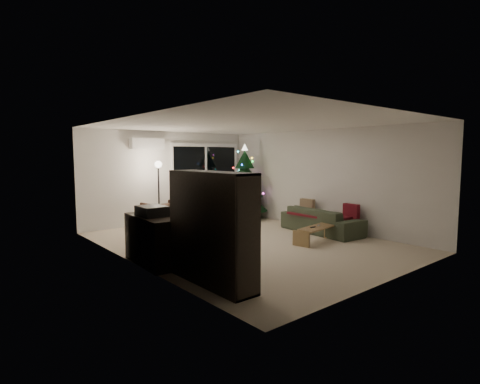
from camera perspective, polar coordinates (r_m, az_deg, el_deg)
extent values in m
plane|color=beige|center=(8.07, 0.82, -7.64)|extent=(6.50, 6.50, 0.00)
plane|color=white|center=(7.88, 0.85, 10.33)|extent=(6.50, 6.50, 0.00)
cube|color=silver|center=(10.56, -10.71, 2.25)|extent=(5.00, 0.02, 2.50)
cube|color=silver|center=(5.82, 22.12, -0.74)|extent=(5.00, 0.02, 2.50)
cube|color=silver|center=(6.54, -16.05, 0.12)|extent=(0.02, 6.50, 2.50)
cube|color=silver|center=(9.69, 12.15, 1.93)|extent=(0.02, 6.50, 2.50)
cube|color=black|center=(11.18, -5.26, 1.48)|extent=(2.20, 0.02, 2.10)
cube|color=white|center=(10.12, -13.97, 7.14)|extent=(0.90, 0.22, 0.28)
cube|color=#3F3833|center=(11.74, -6.65, -3.74)|extent=(2.60, 1.00, 0.10)
cube|color=white|center=(12.00, -7.72, -0.90)|extent=(2.20, 0.06, 1.00)
cube|color=black|center=(6.60, -13.17, -7.13)|extent=(0.56, 1.34, 0.82)
cube|color=black|center=(6.51, -13.26, -2.84)|extent=(0.42, 0.49, 0.18)
imported|color=#503829|center=(9.01, -11.41, -3.84)|extent=(0.89, 0.91, 0.78)
cube|color=white|center=(8.47, -8.58, -5.53)|extent=(0.56, 0.56, 0.45)
cube|color=silver|center=(8.05, -8.59, -6.78)|extent=(0.44, 0.37, 0.27)
cube|color=silver|center=(7.79, -5.10, -7.03)|extent=(0.53, 0.51, 0.30)
cylinder|color=black|center=(10.17, -8.18, -3.38)|extent=(0.56, 0.56, 0.55)
cylinder|color=black|center=(9.72, -12.26, -0.58)|extent=(0.26, 0.26, 1.65)
imported|color=#434C37|center=(9.20, 12.30, -4.23)|extent=(0.98, 2.11, 0.60)
cube|color=maroon|center=(9.10, 11.92, -3.47)|extent=(0.64, 1.48, 0.05)
cube|color=#8F725C|center=(9.76, 10.22, -2.19)|extent=(0.15, 0.40, 0.39)
cube|color=maroon|center=(8.98, 16.58, -3.00)|extent=(0.15, 0.40, 0.39)
cube|color=black|center=(8.00, 11.06, -5.27)|extent=(0.14, 0.04, 0.02)
cube|color=slate|center=(8.22, 11.90, -4.99)|extent=(0.13, 0.08, 0.02)
cone|color=black|center=(10.86, 0.71, 1.58)|extent=(1.36, 1.36, 2.17)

